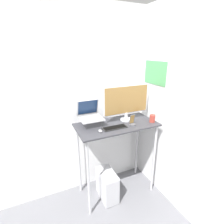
% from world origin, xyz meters
% --- Properties ---
extents(ground_plane, '(12.00, 12.00, 0.00)m').
position_xyz_m(ground_plane, '(0.00, 0.00, 0.00)').
color(ground_plane, slate).
extents(wall_back, '(6.00, 0.05, 2.60)m').
position_xyz_m(wall_back, '(0.00, 0.62, 1.30)').
color(wall_back, silver).
rests_on(wall_back, ground_plane).
extents(wall_side_right, '(0.06, 6.00, 2.60)m').
position_xyz_m(wall_side_right, '(0.62, 0.00, 1.30)').
color(wall_side_right, silver).
rests_on(wall_side_right, ground_plane).
extents(desk, '(1.07, 0.54, 1.10)m').
position_xyz_m(desk, '(0.00, 0.27, 0.93)').
color(desk, '#333338').
rests_on(desk, ground_plane).
extents(laptop, '(0.29, 0.30, 0.32)m').
position_xyz_m(laptop, '(-0.32, 0.37, 1.18)').
color(laptop, '#4C4C51').
rests_on(laptop, desk).
extents(monitor, '(0.66, 0.16, 0.49)m').
position_xyz_m(monitor, '(0.18, 0.34, 1.36)').
color(monitor, silver).
rests_on(monitor, desk).
extents(keyboard, '(0.31, 0.11, 0.02)m').
position_xyz_m(keyboard, '(-0.08, 0.16, 1.11)').
color(keyboard, black).
rests_on(keyboard, desk).
extents(mouse, '(0.04, 0.07, 0.03)m').
position_xyz_m(mouse, '(-0.29, 0.14, 1.11)').
color(mouse, '#99999E').
rests_on(mouse, desk).
extents(cell_phone, '(0.09, 0.09, 0.14)m').
position_xyz_m(cell_phone, '(0.17, 0.16, 1.14)').
color(cell_phone, '#4C4C51').
rests_on(cell_phone, desk).
extents(computer_tower, '(0.21, 0.38, 0.42)m').
position_xyz_m(computer_tower, '(-0.17, 0.20, 0.21)').
color(computer_tower, silver).
rests_on(computer_tower, ground_plane).
extents(mug, '(0.07, 0.07, 0.10)m').
position_xyz_m(mug, '(0.47, 0.13, 1.15)').
color(mug, '#9E382D').
rests_on(mug, desk).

